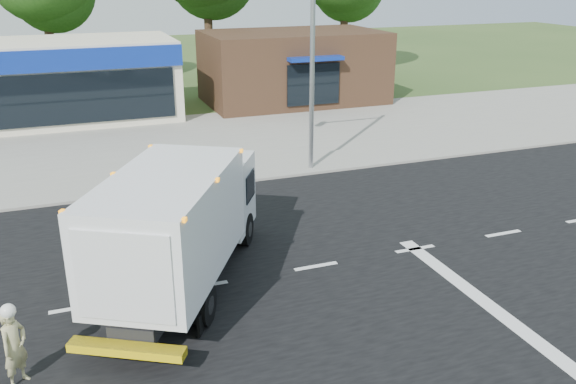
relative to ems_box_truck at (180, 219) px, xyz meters
name	(u,v)px	position (x,y,z in m)	size (l,w,h in m)	color
ground	(316,267)	(3.46, -0.11, -1.83)	(120.00, 120.00, 0.00)	#385123
road_asphalt	(316,267)	(3.46, -0.11, -1.83)	(60.00, 14.00, 0.02)	black
sidewalk	(232,172)	(3.46, 8.09, -1.77)	(60.00, 2.40, 0.12)	gray
parking_apron	(199,137)	(3.46, 13.89, -1.82)	(60.00, 9.00, 0.02)	gray
lane_markings	(387,281)	(4.81, -1.46, -1.81)	(55.20, 7.00, 0.01)	silver
ems_box_truck	(180,219)	(0.00, 0.00, 0.00)	(5.45, 7.31, 3.17)	black
emergency_worker	(14,345)	(-3.64, -2.55, -0.99)	(0.66, 0.69, 1.70)	tan
brown_storefront	(293,67)	(10.46, 19.87, 0.17)	(10.00, 6.70, 4.00)	#382316
traffic_signal_pole	(296,41)	(5.81, 7.49, 3.09)	(3.51, 0.25, 8.00)	gray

